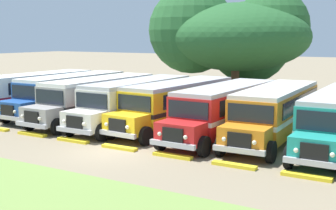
{
  "coord_description": "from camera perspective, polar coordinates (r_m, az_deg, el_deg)",
  "views": [
    {
      "loc": [
        13.21,
        -17.04,
        5.58
      ],
      "look_at": [
        0.0,
        5.41,
        1.6
      ],
      "focal_mm": 48.17,
      "sensor_mm": 36.0,
      "label": 1
    }
  ],
  "objects": [
    {
      "name": "parked_bus_slot_0",
      "position": [
        35.31,
        -16.44,
        1.83
      ],
      "size": [
        3.0,
        10.88,
        2.82
      ],
      "rotation": [
        0.0,
        0.0,
        -1.61
      ],
      "color": "silver",
      "rests_on": "ground_plane"
    },
    {
      "name": "curb_wheelstop_6",
      "position": [
        19.8,
        8.37,
        -7.55
      ],
      "size": [
        2.0,
        0.36,
        0.15
      ],
      "primitive_type": "cube",
      "color": "yellow",
      "rests_on": "ground_plane"
    },
    {
      "name": "parked_bus_slot_4",
      "position": [
        27.68,
        1.27,
        0.38
      ],
      "size": [
        3.27,
        10.93,
        2.82
      ],
      "rotation": [
        0.0,
        0.0,
        -1.64
      ],
      "color": "yellow",
      "rests_on": "ground_plane"
    },
    {
      "name": "broad_shade_tree",
      "position": [
        40.99,
        8.31,
        8.72
      ],
      "size": [
        14.05,
        12.98,
        10.02
      ],
      "color": "brown",
      "rests_on": "ground_plane"
    },
    {
      "name": "curb_wheelstop_3",
      "position": [
        24.63,
        -11.94,
        -4.42
      ],
      "size": [
        2.0,
        0.36,
        0.15
      ],
      "primitive_type": "cube",
      "color": "yellow",
      "rests_on": "ground_plane"
    },
    {
      "name": "parked_bus_slot_5",
      "position": [
        25.73,
        7.27,
        -0.32
      ],
      "size": [
        2.92,
        10.87,
        2.82
      ],
      "rotation": [
        0.0,
        0.0,
        -1.6
      ],
      "color": "red",
      "rests_on": "ground_plane"
    },
    {
      "name": "ground_plane",
      "position": [
        22.27,
        -7.12,
        -5.89
      ],
      "size": [
        220.0,
        220.0,
        0.0
      ],
      "primitive_type": "plane",
      "color": "#84755B"
    },
    {
      "name": "parked_bus_slot_2",
      "position": [
        30.53,
        -8.88,
        1.06
      ],
      "size": [
        2.87,
        10.86,
        2.82
      ],
      "rotation": [
        0.0,
        0.0,
        -1.59
      ],
      "color": "#9E9993",
      "rests_on": "ground_plane"
    },
    {
      "name": "curb_wheelstop_2",
      "position": [
        26.76,
        -16.81,
        -3.56
      ],
      "size": [
        2.0,
        0.36,
        0.15
      ],
      "primitive_type": "cube",
      "color": "yellow",
      "rests_on": "ground_plane"
    },
    {
      "name": "parked_bus_slot_6",
      "position": [
        25.33,
        13.46,
        -0.64
      ],
      "size": [
        2.94,
        10.87,
        2.82
      ],
      "rotation": [
        0.0,
        0.0,
        -1.54
      ],
      "color": "orange",
      "rests_on": "ground_plane"
    },
    {
      "name": "parked_bus_slot_1",
      "position": [
        33.32,
        -12.21,
        1.6
      ],
      "size": [
        2.76,
        10.85,
        2.82
      ],
      "rotation": [
        0.0,
        0.0,
        -1.56
      ],
      "color": "#23519E",
      "rests_on": "ground_plane"
    },
    {
      "name": "curb_wheelstop_7",
      "position": [
        18.92,
        17.11,
        -8.63
      ],
      "size": [
        2.0,
        0.36,
        0.15
      ],
      "primitive_type": "cube",
      "color": "yellow",
      "rests_on": "ground_plane"
    },
    {
      "name": "curb_wheelstop_5",
      "position": [
        21.09,
        0.58,
        -6.45
      ],
      "size": [
        2.0,
        0.36,
        0.15
      ],
      "primitive_type": "cube",
      "color": "yellow",
      "rests_on": "ground_plane"
    },
    {
      "name": "parked_bus_slot_3",
      "position": [
        28.73,
        -4.03,
        0.66
      ],
      "size": [
        2.76,
        10.85,
        2.82
      ],
      "rotation": [
        0.0,
        0.0,
        -1.58
      ],
      "color": "silver",
      "rests_on": "ground_plane"
    },
    {
      "name": "curb_wheelstop_4",
      "position": [
        22.72,
        -6.18,
        -5.38
      ],
      "size": [
        2.0,
        0.36,
        0.15
      ],
      "primitive_type": "cube",
      "color": "yellow",
      "rests_on": "ground_plane"
    }
  ]
}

